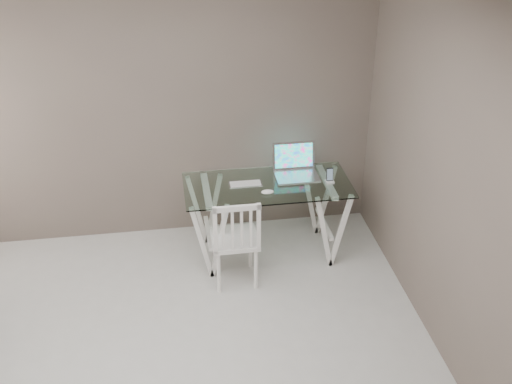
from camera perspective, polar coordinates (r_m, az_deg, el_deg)
room at (r=3.78m, az=-9.11°, el=0.47°), size 4.50×4.52×2.71m
desk at (r=5.95m, az=0.99°, el=-2.39°), size 1.50×0.70×0.75m
chair at (r=5.50m, az=-1.82°, el=-4.13°), size 0.40×0.40×0.88m
laptop at (r=5.92m, az=3.53°, el=2.18°), size 0.39×0.33×0.28m
keyboard at (r=5.76m, az=-0.95°, el=0.72°), size 0.30×0.13×0.01m
mouse at (r=5.61m, az=1.03°, el=0.01°), size 0.11×0.07×0.04m
phone_dock at (r=5.82m, az=6.57°, el=1.20°), size 0.07×0.07×0.14m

